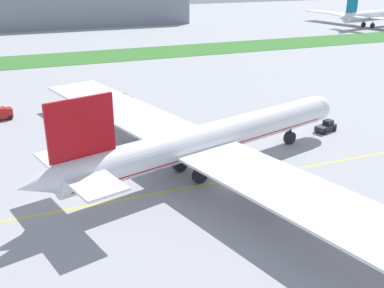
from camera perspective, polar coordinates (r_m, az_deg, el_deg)
ground_plane at (r=69.24m, az=5.02°, el=-4.86°), size 600.00×600.00×0.00m
apron_taxi_line at (r=69.90m, az=4.72°, el=-4.58°), size 280.00×0.36×0.01m
grass_median_strip at (r=167.56m, az=-11.55°, el=10.69°), size 320.00×24.00×0.10m
airliner_foreground at (r=70.51m, az=1.62°, el=0.43°), size 56.79×94.07×15.60m
pushback_tug at (r=93.19m, az=16.43°, el=2.12°), size 6.29×3.35×2.24m
ground_crew_wingwalker_port at (r=71.31m, az=11.86°, el=-3.60°), size 0.53×0.34×1.56m
ground_crew_marshaller_front at (r=56.82m, az=22.01°, el=-11.81°), size 0.29×0.58×1.66m
service_truck_baggage_loader at (r=105.72m, az=-9.00°, el=5.39°), size 5.73×2.85×3.06m
service_truck_fuel_bowser at (r=104.00m, az=-22.93°, el=3.54°), size 5.23×3.24×2.63m
parked_airliner_far_centre at (r=258.82m, az=21.64°, el=14.68°), size 50.55×81.13×16.60m
terminal_building at (r=251.68m, az=-12.89°, el=16.23°), size 105.02×20.00×18.00m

